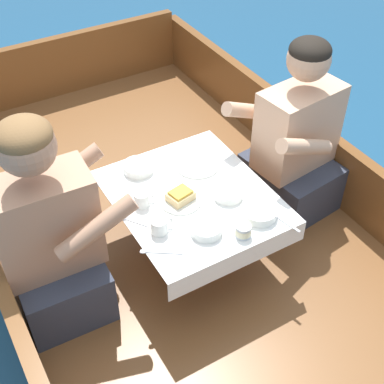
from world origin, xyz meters
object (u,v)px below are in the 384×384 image
person_starboard (295,145)px  coffee_cup_starboard (159,226)px  coffee_cup_port (142,199)px  sandwich (181,196)px  person_port (50,238)px  tin_can (243,231)px

person_starboard → coffee_cup_starboard: person_starboard is taller
coffee_cup_port → coffee_cup_starboard: 0.18m
sandwich → person_starboard: bearing=6.4°
person_port → coffee_cup_starboard: bearing=-21.0°
person_starboard → sandwich: bearing=-0.4°
tin_can → coffee_cup_port: bearing=126.1°
person_starboard → coffee_cup_starboard: (-0.86, -0.19, 0.04)m
sandwich → tin_can: 0.33m
tin_can → person_port: bearing=151.9°
tin_can → person_starboard: bearing=33.9°
person_port → person_starboard: size_ratio=1.03×
person_port → tin_can: person_port is taller
person_starboard → coffee_cup_port: size_ratio=9.96×
coffee_cup_starboard → person_starboard: bearing=12.8°
coffee_cup_starboard → tin_can: size_ratio=1.46×
person_starboard → coffee_cup_port: bearing=-5.9°
person_starboard → coffee_cup_starboard: 0.88m
person_starboard → sandwich: (-0.69, -0.08, 0.04)m
person_starboard → tin_can: bearing=27.1°
coffee_cup_starboard → sandwich: bearing=35.4°
person_port → coffee_cup_starboard: person_port is taller
person_port → person_starboard: bearing=3.3°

